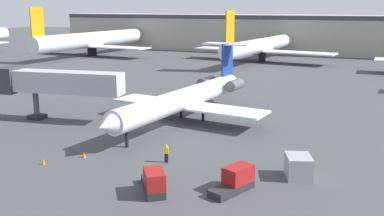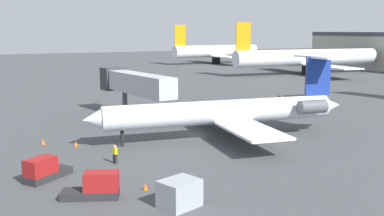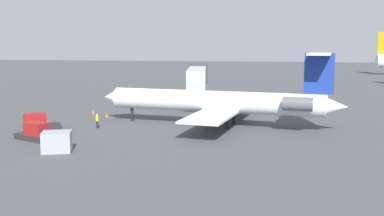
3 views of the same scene
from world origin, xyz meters
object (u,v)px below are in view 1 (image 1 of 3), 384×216
object	(u,v)px
baggage_tug_trailing	(154,182)
parked_airliner_centre	(262,46)
baggage_tug_lead	(235,180)
traffic_cone_far	(84,155)
traffic_cone_mid	(247,171)
parked_airliner_west_mid	(91,40)
traffic_cone_near	(43,162)
cargo_container_uld	(298,167)
ground_crew_marshaller	(166,153)
jet_bridge	(52,82)
regional_jet	(188,97)

from	to	relation	value
baggage_tug_trailing	parked_airliner_centre	size ratio (longest dim) A/B	0.09
baggage_tug_lead	traffic_cone_far	size ratio (longest dim) A/B	7.69
traffic_cone_mid	parked_airliner_west_mid	size ratio (longest dim) A/B	0.01
baggage_tug_trailing	traffic_cone_near	bearing A→B (deg)	172.40
traffic_cone_far	parked_airliner_centre	xyz separation A→B (m)	(-1.93, 77.40, 3.81)
traffic_cone_far	baggage_tug_lead	bearing A→B (deg)	-6.54
cargo_container_uld	ground_crew_marshaller	bearing A→B (deg)	-175.25
ground_crew_marshaller	traffic_cone_mid	world-z (taller)	ground_crew_marshaller
ground_crew_marshaller	traffic_cone_near	world-z (taller)	ground_crew_marshaller
ground_crew_marshaller	cargo_container_uld	world-z (taller)	cargo_container_uld
traffic_cone_far	parked_airliner_west_mid	world-z (taller)	parked_airliner_west_mid
jet_bridge	parked_airliner_west_mid	bearing A→B (deg)	121.57
regional_jet	parked_airliner_west_mid	size ratio (longest dim) A/B	0.69
baggage_tug_lead	baggage_tug_trailing	xyz separation A→B (m)	(-5.59, -2.73, 0.00)
baggage_tug_trailing	traffic_cone_near	size ratio (longest dim) A/B	7.39
jet_bridge	traffic_cone_far	xyz separation A→B (m)	(11.94, -10.21, -4.46)
baggage_tug_lead	traffic_cone_near	world-z (taller)	baggage_tug_lead
regional_jet	baggage_tug_lead	xyz separation A→B (m)	(11.54, -17.78, -2.17)
ground_crew_marshaller	traffic_cone_mid	xyz separation A→B (m)	(7.52, 0.04, -0.58)
baggage_tug_lead	traffic_cone_near	bearing A→B (deg)	-176.29
jet_bridge	cargo_container_uld	distance (m)	32.29
ground_crew_marshaller	traffic_cone_mid	bearing A→B (deg)	0.33
regional_jet	traffic_cone_far	bearing A→B (deg)	-103.03
ground_crew_marshaller	traffic_cone_mid	size ratio (longest dim) A/B	3.07
regional_jet	parked_airliner_centre	bearing A→B (deg)	95.25
jet_bridge	ground_crew_marshaller	bearing A→B (deg)	-23.11
traffic_cone_far	parked_airliner_west_mid	distance (m)	88.04
regional_jet	baggage_tug_trailing	size ratio (longest dim) A/B	7.36
traffic_cone_near	parked_airliner_centre	world-z (taller)	parked_airliner_centre
traffic_cone_far	traffic_cone_mid	bearing A→B (deg)	7.10
baggage_tug_lead	traffic_cone_near	size ratio (longest dim) A/B	7.69
ground_crew_marshaller	jet_bridge	bearing A→B (deg)	156.89
regional_jet	baggage_tug_trailing	xyz separation A→B (m)	(5.95, -20.51, -2.17)
baggage_tug_lead	cargo_container_uld	size ratio (longest dim) A/B	1.38
parked_airliner_west_mid	jet_bridge	bearing A→B (deg)	-58.43
baggage_tug_lead	baggage_tug_trailing	world-z (taller)	same
regional_jet	ground_crew_marshaller	size ratio (longest dim) A/B	17.71
cargo_container_uld	parked_airliner_west_mid	bearing A→B (deg)	134.95
traffic_cone_far	parked_airliner_west_mid	size ratio (longest dim) A/B	0.01
ground_crew_marshaller	traffic_cone_mid	distance (m)	7.54
traffic_cone_mid	parked_airliner_centre	bearing A→B (deg)	102.76
parked_airliner_west_mid	parked_airliner_centre	size ratio (longest dim) A/B	1.00
cargo_container_uld	traffic_cone_mid	size ratio (longest dim) A/B	5.56
parked_airliner_centre	baggage_tug_trailing	bearing A→B (deg)	-81.94
baggage_tug_lead	parked_airliner_west_mid	xyz separation A→B (m)	(-65.33, 74.03, 3.62)
baggage_tug_trailing	cargo_container_uld	distance (m)	12.05
traffic_cone_mid	parked_airliner_west_mid	distance (m)	96.08
ground_crew_marshaller	cargo_container_uld	size ratio (longest dim) A/B	0.55
regional_jet	ground_crew_marshaller	xyz separation A→B (m)	(3.94, -14.19, -2.15)
ground_crew_marshaller	parked_airliner_centre	size ratio (longest dim) A/B	0.04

